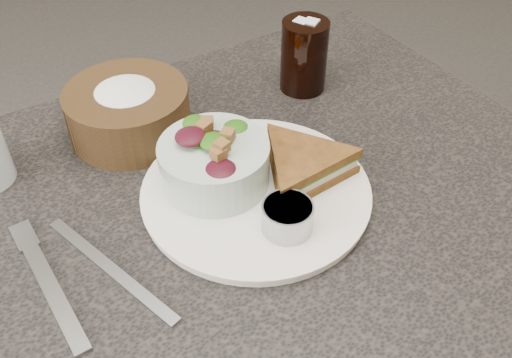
{
  "coord_description": "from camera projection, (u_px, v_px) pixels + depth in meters",
  "views": [
    {
      "loc": [
        -0.21,
        -0.46,
        1.27
      ],
      "look_at": [
        0.06,
        -0.01,
        0.78
      ],
      "focal_mm": 40.0,
      "sensor_mm": 36.0,
      "label": 1
    }
  ],
  "objects": [
    {
      "name": "dinner_plate",
      "position": [
        256.0,
        192.0,
        0.74
      ],
      "size": [
        0.29,
        0.29,
        0.01
      ],
      "primitive_type": "cylinder",
      "color": "silver",
      "rests_on": "dining_table"
    },
    {
      "name": "sandwich",
      "position": [
        303.0,
        165.0,
        0.74
      ],
      "size": [
        0.17,
        0.17,
        0.04
      ],
      "primitive_type": null,
      "rotation": [
        0.0,
        0.0,
        0.08
      ],
      "color": "brown",
      "rests_on": "dinner_plate"
    },
    {
      "name": "salad_bowl",
      "position": [
        214.0,
        157.0,
        0.72
      ],
      "size": [
        0.16,
        0.16,
        0.08
      ],
      "primitive_type": null,
      "rotation": [
        0.0,
        0.0,
        -0.18
      ],
      "color": "#A4B8AD",
      "rests_on": "dinner_plate"
    },
    {
      "name": "dressing_ramekin",
      "position": [
        287.0,
        217.0,
        0.67
      ],
      "size": [
        0.06,
        0.06,
        0.04
      ],
      "primitive_type": "cylinder",
      "rotation": [
        0.0,
        0.0,
        -0.03
      ],
      "color": "#999BA3",
      "rests_on": "dinner_plate"
    },
    {
      "name": "orange_wedge",
      "position": [
        240.0,
        136.0,
        0.79
      ],
      "size": [
        0.1,
        0.1,
        0.03
      ],
      "primitive_type": "cone",
      "rotation": [
        0.0,
        0.0,
        0.61
      ],
      "color": "#FF5307",
      "rests_on": "dinner_plate"
    },
    {
      "name": "fork",
      "position": [
        51.0,
        289.0,
        0.63
      ],
      "size": [
        0.03,
        0.19,
        0.01
      ],
      "primitive_type": "cube",
      "rotation": [
        0.0,
        0.0,
        0.05
      ],
      "color": "#99999A",
      "rests_on": "dining_table"
    },
    {
      "name": "knife",
      "position": [
        111.0,
        269.0,
        0.65
      ],
      "size": [
        0.08,
        0.22,
        0.0
      ],
      "primitive_type": "cube",
      "rotation": [
        0.0,
        0.0,
        0.3
      ],
      "color": "#A3A6AB",
      "rests_on": "dining_table"
    },
    {
      "name": "bread_basket",
      "position": [
        127.0,
        104.0,
        0.81
      ],
      "size": [
        0.21,
        0.21,
        0.1
      ],
      "primitive_type": null,
      "rotation": [
        0.0,
        0.0,
        0.22
      ],
      "color": "#452F18",
      "rests_on": "dining_table"
    },
    {
      "name": "cola_glass",
      "position": [
        304.0,
        52.0,
        0.89
      ],
      "size": [
        0.09,
        0.09,
        0.13
      ],
      "primitive_type": null,
      "rotation": [
        0.0,
        0.0,
        0.22
      ],
      "color": "black",
      "rests_on": "dining_table"
    }
  ]
}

